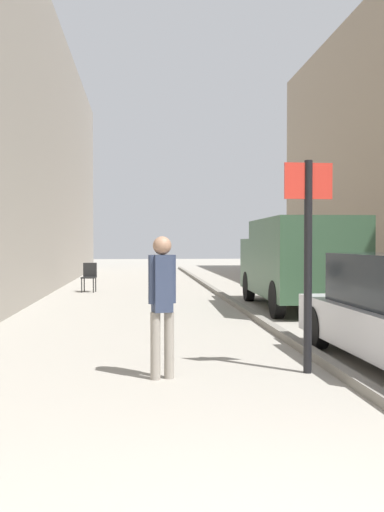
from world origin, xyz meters
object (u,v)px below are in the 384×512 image
Objects in this scene: pedestrian_main_foreground at (162,297)px; street_sign_post at (308,247)px; delivery_van at (297,260)px; cafe_chair_near_window at (89,275)px.

street_sign_post is (1.79, 0.14, 0.58)m from pedestrian_main_foreground.
delivery_van is at bearing -131.96° from pedestrian_main_foreground.
pedestrian_main_foreground is 7.62m from delivery_van.
cafe_chair_near_window is (-3.68, 11.66, -1.00)m from street_sign_post.
street_sign_post is at bearing 170.05° from pedestrian_main_foreground.
delivery_van is (3.53, 6.76, 0.20)m from pedestrian_main_foreground.
street_sign_post is (-1.74, -6.62, 0.38)m from delivery_van.
pedestrian_main_foreground is 0.33× the size of delivery_van.
pedestrian_main_foreground is at bearing -116.22° from delivery_van.
delivery_van is 7.43m from cafe_chair_near_window.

